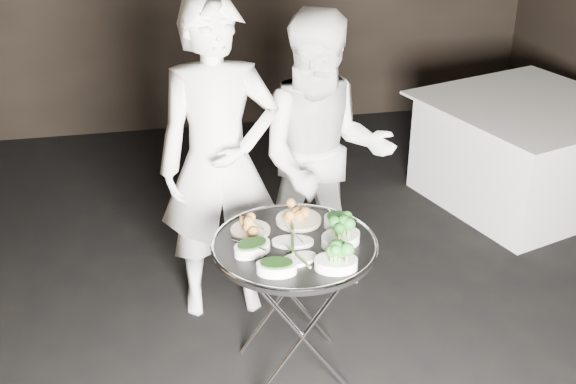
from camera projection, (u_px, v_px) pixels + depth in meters
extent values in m
cube|color=black|center=(273.00, 379.00, 3.68)|extent=(6.00, 7.00, 0.05)
cylinder|color=silver|center=(303.00, 337.00, 3.37)|extent=(0.50, 0.02, 0.74)
cylinder|color=silver|center=(303.00, 337.00, 3.37)|extent=(0.50, 0.02, 0.74)
cylinder|color=silver|center=(286.00, 290.00, 3.70)|extent=(0.50, 0.02, 0.74)
cylinder|color=silver|center=(286.00, 290.00, 3.70)|extent=(0.50, 0.02, 0.74)
cylinder|color=silver|center=(250.00, 258.00, 3.34)|extent=(0.02, 0.42, 0.02)
cylinder|color=silver|center=(338.00, 248.00, 3.42)|extent=(0.02, 0.42, 0.02)
cylinder|color=black|center=(294.00, 246.00, 3.36)|extent=(0.76, 0.76, 0.03)
torus|color=silver|center=(294.00, 243.00, 3.36)|extent=(0.78, 0.78, 0.02)
cylinder|color=beige|center=(250.00, 230.00, 3.45)|extent=(0.19, 0.19, 0.02)
cylinder|color=beige|center=(299.00, 220.00, 3.54)|extent=(0.22, 0.22, 0.02)
cylinder|color=white|center=(338.00, 222.00, 3.49)|extent=(0.13, 0.13, 0.05)
cylinder|color=silver|center=(251.00, 222.00, 3.44)|extent=(0.10, 0.16, 0.01)
cylinder|color=silver|center=(296.00, 212.00, 3.53)|extent=(0.08, 0.17, 0.01)
cylinder|color=silver|center=(335.00, 217.00, 3.49)|extent=(0.04, 0.18, 0.01)
cylinder|color=silver|center=(249.00, 245.00, 3.25)|extent=(0.14, 0.12, 0.01)
cylinder|color=silver|center=(343.00, 235.00, 3.33)|extent=(0.13, 0.14, 0.01)
cylinder|color=silver|center=(294.00, 234.00, 3.34)|extent=(0.05, 0.18, 0.01)
imported|color=white|center=(219.00, 164.00, 3.82)|extent=(0.65, 0.43, 1.78)
imported|color=white|center=(323.00, 157.00, 4.04)|extent=(0.89, 0.73, 1.66)
cube|color=silver|center=(525.00, 154.00, 5.23)|extent=(1.18, 1.18, 0.74)
cube|color=silver|center=(533.00, 105.00, 5.06)|extent=(1.32, 1.32, 0.02)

